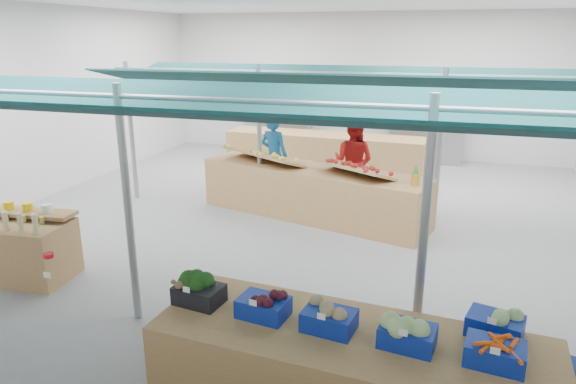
% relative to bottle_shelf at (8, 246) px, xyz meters
% --- Properties ---
extents(floor, '(13.00, 13.00, 0.00)m').
position_rel_bottle_shelf_xyz_m(floor, '(3.55, 3.52, -0.47)').
color(floor, gray).
rests_on(floor, ground).
extents(hall, '(13.00, 13.00, 13.00)m').
position_rel_bottle_shelf_xyz_m(hall, '(3.55, 4.95, 2.17)').
color(hall, silver).
rests_on(hall, ground).
extents(pole_grid, '(10.00, 4.60, 3.00)m').
position_rel_bottle_shelf_xyz_m(pole_grid, '(4.30, 1.77, 1.34)').
color(pole_grid, gray).
rests_on(pole_grid, floor).
extents(awnings, '(9.50, 7.08, 0.30)m').
position_rel_bottle_shelf_xyz_m(awnings, '(4.30, 1.77, 2.31)').
color(awnings, '#0A2C2A').
rests_on(awnings, pole_grid).
extents(back_shelving_left, '(2.00, 0.50, 2.00)m').
position_rel_bottle_shelf_xyz_m(back_shelving_left, '(1.05, 9.52, 0.53)').
color(back_shelving_left, '#B23F33').
rests_on(back_shelving_left, floor).
extents(back_shelving_right, '(2.00, 0.50, 2.00)m').
position_rel_bottle_shelf_xyz_m(back_shelving_right, '(5.55, 9.52, 0.53)').
color(back_shelving_right, '#B23F33').
rests_on(back_shelving_right, floor).
extents(bottle_shelf, '(2.04, 1.34, 1.15)m').
position_rel_bottle_shelf_xyz_m(bottle_shelf, '(0.00, 0.00, 0.00)').
color(bottle_shelf, '#976942').
rests_on(bottle_shelf, floor).
extents(veg_counter, '(3.95, 1.53, 0.75)m').
position_rel_bottle_shelf_xyz_m(veg_counter, '(5.46, -1.22, -0.09)').
color(veg_counter, '#976942').
rests_on(veg_counter, floor).
extents(fruit_counter, '(4.81, 2.27, 1.00)m').
position_rel_bottle_shelf_xyz_m(fruit_counter, '(3.68, 3.99, 0.03)').
color(fruit_counter, '#976942').
rests_on(fruit_counter, floor).
extents(far_counter, '(5.44, 1.30, 0.97)m').
position_rel_bottle_shelf_xyz_m(far_counter, '(2.96, 7.84, 0.02)').
color(far_counter, '#976942').
rests_on(far_counter, floor).
extents(vendor_left, '(0.77, 0.61, 1.87)m').
position_rel_bottle_shelf_xyz_m(vendor_left, '(2.48, 5.09, 0.47)').
color(vendor_left, '#15578D').
rests_on(vendor_left, floor).
extents(vendor_right, '(1.06, 0.92, 1.87)m').
position_rel_bottle_shelf_xyz_m(vendor_right, '(4.28, 5.09, 0.47)').
color(vendor_right, maroon).
rests_on(vendor_right, floor).
extents(crate_broccoli, '(0.54, 0.43, 0.35)m').
position_rel_bottle_shelf_xyz_m(crate_broccoli, '(3.80, -1.11, 0.44)').
color(crate_broccoli, black).
rests_on(crate_broccoli, veg_counter).
extents(crate_beets, '(0.54, 0.43, 0.29)m').
position_rel_bottle_shelf_xyz_m(crate_beets, '(4.55, -1.16, 0.42)').
color(crate_beets, navy).
rests_on(crate_beets, veg_counter).
extents(crate_celeriac, '(0.54, 0.43, 0.31)m').
position_rel_bottle_shelf_xyz_m(crate_celeriac, '(5.25, -1.20, 0.43)').
color(crate_celeriac, navy).
rests_on(crate_celeriac, veg_counter).
extents(crate_cabbage, '(0.54, 0.43, 0.35)m').
position_rel_bottle_shelf_xyz_m(crate_cabbage, '(6.00, -1.25, 0.44)').
color(crate_cabbage, navy).
rests_on(crate_cabbage, veg_counter).
extents(crate_carrots, '(0.54, 0.43, 0.29)m').
position_rel_bottle_shelf_xyz_m(crate_carrots, '(6.75, -1.29, 0.39)').
color(crate_carrots, navy).
rests_on(crate_carrots, veg_counter).
extents(sparrow, '(0.12, 0.09, 0.11)m').
position_rel_bottle_shelf_xyz_m(sparrow, '(3.62, -1.24, 0.53)').
color(sparrow, brown).
rests_on(sparrow, crate_broccoli).
extents(pole_ribbon, '(0.12, 0.12, 0.28)m').
position_rel_bottle_shelf_xyz_m(pole_ribbon, '(1.95, -1.23, 0.61)').
color(pole_ribbon, red).
rests_on(pole_ribbon, pole_grid).
extents(apple_heap_yellow, '(2.00, 1.55, 0.27)m').
position_rel_bottle_shelf_xyz_m(apple_heap_yellow, '(2.58, 4.17, 0.70)').
color(apple_heap_yellow, '#997247').
rests_on(apple_heap_yellow, fruit_counter).
extents(apple_heap_red, '(1.65, 1.35, 0.27)m').
position_rel_bottle_shelf_xyz_m(apple_heap_red, '(4.57, 3.64, 0.70)').
color(apple_heap_red, '#997247').
rests_on(apple_heap_red, fruit_counter).
extents(pineapple, '(0.14, 0.14, 0.39)m').
position_rel_bottle_shelf_xyz_m(pineapple, '(5.70, 3.34, 0.71)').
color(pineapple, '#8C6019').
rests_on(pineapple, fruit_counter).
extents(crate_extra, '(0.57, 0.46, 0.32)m').
position_rel_bottle_shelf_xyz_m(crate_extra, '(6.78, -0.81, 0.43)').
color(crate_extra, navy).
rests_on(crate_extra, veg_counter).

